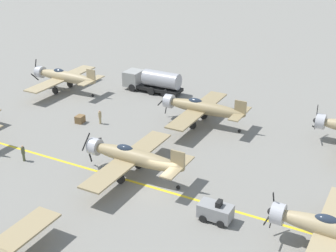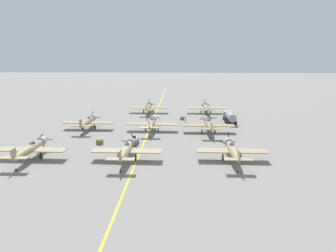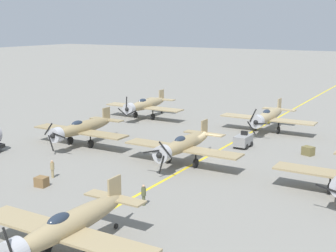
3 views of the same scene
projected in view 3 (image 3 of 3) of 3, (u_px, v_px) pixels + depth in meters
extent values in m
plane|color=gray|center=(205.00, 158.00, 47.94)|extent=(400.00, 400.00, 0.00)
cube|color=yellow|center=(205.00, 158.00, 47.94)|extent=(0.30, 160.00, 0.01)
ellipsoid|color=#9E8960|center=(186.00, 143.00, 45.51)|extent=(1.50, 9.50, 1.42)
cylinder|color=#B7B7BC|center=(162.00, 154.00, 41.76)|extent=(1.58, 0.90, 1.58)
ellipsoid|color=#232D3D|center=(180.00, 140.00, 44.43)|extent=(0.80, 1.70, 0.76)
cube|color=#9E8960|center=(182.00, 148.00, 44.94)|extent=(12.00, 2.10, 0.16)
cube|color=#9E8960|center=(204.00, 133.00, 48.92)|extent=(4.40, 1.10, 0.12)
cube|color=#9E8960|center=(204.00, 127.00, 48.78)|extent=(0.14, 1.30, 1.60)
sphere|color=black|center=(159.00, 155.00, 41.34)|extent=(0.56, 0.56, 0.56)
cube|color=black|center=(161.00, 165.00, 41.40)|extent=(0.60, 0.06, 1.72)
cube|color=black|center=(151.00, 152.00, 41.71)|extent=(1.73, 0.06, 0.57)
cube|color=black|center=(165.00, 149.00, 40.90)|extent=(1.33, 0.06, 1.35)
cylinder|color=black|center=(196.00, 157.00, 44.33)|extent=(0.14, 0.14, 1.26)
cylinder|color=black|center=(196.00, 163.00, 44.47)|extent=(0.22, 0.90, 0.90)
cylinder|color=black|center=(169.00, 153.00, 45.82)|extent=(0.14, 0.14, 1.26)
cylinder|color=black|center=(168.00, 159.00, 45.95)|extent=(0.22, 0.90, 0.90)
cylinder|color=black|center=(204.00, 152.00, 49.40)|extent=(0.12, 0.36, 0.36)
ellipsoid|color=tan|center=(147.00, 104.00, 67.62)|extent=(1.50, 9.50, 1.42)
cylinder|color=#B7B7BC|center=(129.00, 109.00, 63.87)|extent=(1.58, 0.90, 1.58)
ellipsoid|color=#232D3D|center=(142.00, 101.00, 66.54)|extent=(0.80, 1.70, 0.76)
cube|color=tan|center=(144.00, 107.00, 67.05)|extent=(12.00, 2.10, 0.16)
cube|color=tan|center=(161.00, 99.00, 71.03)|extent=(4.40, 1.10, 0.12)
cube|color=tan|center=(161.00, 95.00, 70.89)|extent=(0.14, 1.30, 1.60)
sphere|color=black|center=(127.00, 109.00, 63.45)|extent=(0.56, 0.56, 0.56)
cube|color=black|center=(132.00, 113.00, 63.15)|extent=(1.63, 0.06, 0.91)
cube|color=black|center=(123.00, 112.00, 63.92)|extent=(1.54, 0.06, 1.08)
cube|color=black|center=(126.00, 103.00, 63.29)|extent=(0.25, 0.06, 1.76)
cylinder|color=black|center=(153.00, 112.00, 66.44)|extent=(0.14, 0.14, 1.26)
cylinder|color=black|center=(153.00, 117.00, 66.58)|extent=(0.22, 0.90, 0.90)
cylinder|color=black|center=(135.00, 110.00, 67.93)|extent=(0.14, 0.14, 1.26)
cylinder|color=black|center=(135.00, 115.00, 68.06)|extent=(0.22, 0.90, 0.90)
cylinder|color=black|center=(162.00, 112.00, 71.51)|extent=(0.12, 0.36, 0.36)
ellipsoid|color=tan|center=(73.00, 222.00, 27.43)|extent=(1.50, 9.50, 1.42)
ellipsoid|color=#232D3D|center=(59.00, 220.00, 26.35)|extent=(0.80, 1.70, 0.76)
cube|color=tan|center=(64.00, 232.00, 26.86)|extent=(12.00, 2.10, 0.16)
cube|color=tan|center=(115.00, 198.00, 30.84)|extent=(4.40, 1.10, 0.12)
cube|color=tan|center=(115.00, 189.00, 30.70)|extent=(0.14, 1.30, 1.60)
cube|color=black|center=(9.00, 244.00, 22.93)|extent=(0.76, 0.06, 1.68)
cylinder|color=black|center=(85.00, 249.00, 26.25)|extent=(0.14, 0.14, 1.26)
cylinder|color=black|center=(46.00, 237.00, 27.74)|extent=(0.14, 0.14, 1.26)
cylinder|color=black|center=(46.00, 246.00, 27.87)|extent=(0.22, 0.90, 0.90)
cylinder|color=black|center=(116.00, 226.00, 31.32)|extent=(0.12, 0.36, 0.36)
ellipsoid|color=#99845B|center=(84.00, 127.00, 52.62)|extent=(1.50, 9.50, 1.42)
cylinder|color=#B7B7BC|center=(56.00, 135.00, 48.87)|extent=(1.57, 0.90, 1.58)
ellipsoid|color=#232D3D|center=(77.00, 124.00, 51.54)|extent=(0.80, 1.70, 0.76)
cube|color=#99845B|center=(80.00, 131.00, 52.05)|extent=(12.00, 2.10, 0.16)
cube|color=#99845B|center=(106.00, 119.00, 56.03)|extent=(4.40, 1.10, 0.12)
cube|color=#99845B|center=(106.00, 114.00, 55.89)|extent=(0.14, 1.30, 1.60)
sphere|color=black|center=(53.00, 136.00, 48.45)|extent=(0.56, 0.56, 0.56)
cube|color=black|center=(48.00, 129.00, 48.58)|extent=(1.24, 0.06, 1.43)
cube|color=black|center=(59.00, 135.00, 47.99)|extent=(1.75, 0.06, 0.45)
cube|color=black|center=(51.00, 143.00, 48.77)|extent=(0.73, 0.06, 1.69)
cylinder|color=black|center=(90.00, 138.00, 51.44)|extent=(0.14, 0.14, 1.26)
cylinder|color=black|center=(91.00, 144.00, 51.58)|extent=(0.22, 0.90, 0.90)
cylinder|color=black|center=(70.00, 135.00, 52.93)|extent=(0.14, 0.14, 1.26)
cylinder|color=black|center=(70.00, 141.00, 53.06)|extent=(0.22, 0.90, 0.90)
cylinder|color=black|center=(107.00, 136.00, 56.51)|extent=(0.12, 0.36, 0.36)
ellipsoid|color=tan|center=(269.00, 115.00, 59.29)|extent=(1.50, 9.50, 1.42)
cylinder|color=#B7B7BC|center=(257.00, 122.00, 55.54)|extent=(1.58, 0.90, 1.58)
ellipsoid|color=#232D3D|center=(267.00, 112.00, 58.21)|extent=(0.80, 1.70, 0.76)
cube|color=tan|center=(267.00, 119.00, 58.72)|extent=(12.00, 2.10, 0.16)
cube|color=tan|center=(279.00, 109.00, 62.70)|extent=(4.40, 1.10, 0.12)
cube|color=tan|center=(279.00, 104.00, 62.56)|extent=(0.14, 1.30, 1.60)
sphere|color=black|center=(256.00, 122.00, 55.12)|extent=(0.56, 0.56, 0.56)
cube|color=black|center=(251.00, 128.00, 55.53)|extent=(1.12, 0.06, 1.51)
cube|color=black|center=(253.00, 115.00, 55.13)|extent=(0.86, 0.06, 1.65)
cube|color=black|center=(263.00, 124.00, 54.71)|extent=(1.76, 0.06, 0.30)
cylinder|color=black|center=(279.00, 125.00, 58.12)|extent=(0.14, 0.14, 1.26)
cylinder|color=black|center=(278.00, 130.00, 58.25)|extent=(0.22, 0.90, 0.90)
cylinder|color=black|center=(256.00, 123.00, 59.60)|extent=(0.14, 0.14, 1.26)
cylinder|color=black|center=(255.00, 127.00, 59.74)|extent=(0.22, 0.90, 0.90)
cylinder|color=black|center=(279.00, 124.00, 63.19)|extent=(0.12, 0.36, 0.36)
cube|color=black|center=(328.00, 189.00, 33.51)|extent=(1.74, 0.06, 0.51)
cylinder|color=black|center=(330.00, 181.00, 37.53)|extent=(0.14, 0.14, 1.26)
cylinder|color=black|center=(329.00, 189.00, 37.66)|extent=(0.22, 0.90, 0.90)
cube|color=gray|center=(243.00, 140.00, 51.78)|extent=(1.40, 2.60, 1.10)
cube|color=black|center=(244.00, 133.00, 51.84)|extent=(0.70, 0.36, 0.44)
cylinder|color=black|center=(247.00, 147.00, 50.95)|extent=(0.20, 0.60, 0.60)
cylinder|color=black|center=(235.00, 145.00, 51.63)|extent=(0.20, 0.60, 0.60)
cylinder|color=black|center=(251.00, 144.00, 52.16)|extent=(0.20, 0.60, 0.60)
cylinder|color=black|center=(240.00, 142.00, 52.83)|extent=(0.20, 0.60, 0.60)
cylinder|color=tan|center=(53.00, 174.00, 41.62)|extent=(0.24, 0.24, 0.77)
cylinder|color=tan|center=(52.00, 166.00, 41.46)|extent=(0.35, 0.35, 0.64)
sphere|color=tan|center=(52.00, 161.00, 41.37)|extent=(0.21, 0.21, 0.21)
cylinder|color=#515638|center=(144.00, 200.00, 35.30)|extent=(0.24, 0.24, 0.78)
cylinder|color=#515638|center=(144.00, 191.00, 35.14)|extent=(0.36, 0.36, 0.65)
sphere|color=tan|center=(144.00, 186.00, 35.05)|extent=(0.21, 0.21, 0.21)
cube|color=brown|center=(42.00, 182.00, 39.36)|extent=(1.08, 0.93, 0.84)
cube|color=brown|center=(308.00, 151.00, 48.73)|extent=(1.35, 1.24, 0.92)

